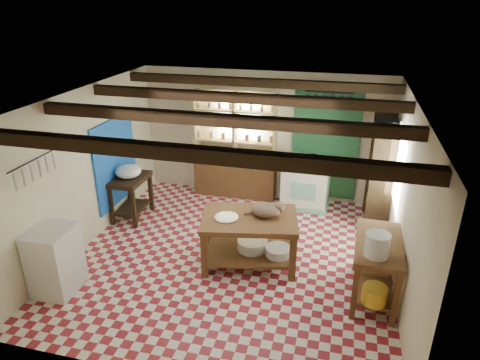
% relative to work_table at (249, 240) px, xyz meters
% --- Properties ---
extents(floor, '(5.00, 5.00, 0.02)m').
position_rel_work_table_xyz_m(floor, '(-0.30, 0.08, -0.42)').
color(floor, maroon).
rests_on(floor, ground).
extents(ceiling, '(5.00, 5.00, 0.02)m').
position_rel_work_table_xyz_m(ceiling, '(-0.30, 0.08, 2.19)').
color(ceiling, '#3F3F44').
rests_on(ceiling, wall_back).
extents(wall_back, '(5.00, 0.04, 2.60)m').
position_rel_work_table_xyz_m(wall_back, '(-0.30, 2.58, 0.89)').
color(wall_back, beige).
rests_on(wall_back, floor).
extents(wall_front, '(5.00, 0.04, 2.60)m').
position_rel_work_table_xyz_m(wall_front, '(-0.30, -2.42, 0.89)').
color(wall_front, beige).
rests_on(wall_front, floor).
extents(wall_left, '(0.04, 5.00, 2.60)m').
position_rel_work_table_xyz_m(wall_left, '(-2.80, 0.08, 0.89)').
color(wall_left, beige).
rests_on(wall_left, floor).
extents(wall_right, '(0.04, 5.00, 2.60)m').
position_rel_work_table_xyz_m(wall_right, '(2.20, 0.08, 0.89)').
color(wall_right, beige).
rests_on(wall_right, floor).
extents(ceiling_beams, '(5.00, 3.80, 0.15)m').
position_rel_work_table_xyz_m(ceiling_beams, '(-0.30, 0.08, 2.07)').
color(ceiling_beams, black).
rests_on(ceiling_beams, ceiling).
extents(blue_wall_patch, '(0.04, 1.40, 1.60)m').
position_rel_work_table_xyz_m(blue_wall_patch, '(-2.77, 0.98, 0.69)').
color(blue_wall_patch, blue).
rests_on(blue_wall_patch, wall_left).
extents(green_wall_patch, '(1.30, 0.04, 2.30)m').
position_rel_work_table_xyz_m(green_wall_patch, '(0.95, 2.55, 0.84)').
color(green_wall_patch, '#21542F').
rests_on(green_wall_patch, wall_back).
extents(window_back, '(0.90, 0.02, 0.80)m').
position_rel_work_table_xyz_m(window_back, '(-0.80, 2.56, 1.29)').
color(window_back, silver).
rests_on(window_back, wall_back).
extents(window_right, '(0.02, 1.30, 1.20)m').
position_rel_work_table_xyz_m(window_right, '(2.18, 1.08, 0.99)').
color(window_right, silver).
rests_on(window_right, wall_right).
extents(utensil_rail, '(0.06, 0.90, 0.28)m').
position_rel_work_table_xyz_m(utensil_rail, '(-2.74, -1.12, 1.37)').
color(utensil_rail, black).
rests_on(utensil_rail, wall_left).
extents(pot_rack, '(0.86, 0.12, 0.36)m').
position_rel_work_table_xyz_m(pot_rack, '(0.95, 2.13, 1.77)').
color(pot_rack, black).
rests_on(pot_rack, ceiling).
extents(shelving_unit, '(1.70, 0.34, 2.20)m').
position_rel_work_table_xyz_m(shelving_unit, '(-0.85, 2.39, 0.69)').
color(shelving_unit, tan).
rests_on(shelving_unit, floor).
extents(tall_rack, '(0.40, 0.86, 2.00)m').
position_rel_work_table_xyz_m(tall_rack, '(1.98, 1.88, 0.59)').
color(tall_rack, black).
rests_on(tall_rack, floor).
extents(work_table, '(1.60, 1.22, 0.82)m').
position_rel_work_table_xyz_m(work_table, '(0.00, 0.00, 0.00)').
color(work_table, brown).
rests_on(work_table, floor).
extents(stove, '(0.95, 0.67, 0.89)m').
position_rel_work_table_xyz_m(stove, '(0.64, 2.23, 0.04)').
color(stove, white).
rests_on(stove, floor).
extents(prep_table, '(0.57, 0.82, 0.83)m').
position_rel_work_table_xyz_m(prep_table, '(-2.50, 0.93, 0.01)').
color(prep_table, black).
rests_on(prep_table, floor).
extents(white_cabinet, '(0.57, 0.68, 0.98)m').
position_rel_work_table_xyz_m(white_cabinet, '(-2.52, -1.32, 0.08)').
color(white_cabinet, silver).
rests_on(white_cabinet, floor).
extents(right_counter, '(0.66, 1.26, 0.89)m').
position_rel_work_table_xyz_m(right_counter, '(1.88, -0.37, 0.03)').
color(right_counter, brown).
rests_on(right_counter, floor).
extents(cat, '(0.55, 0.49, 0.21)m').
position_rel_work_table_xyz_m(cat, '(0.24, 0.10, 0.51)').
color(cat, '#8A6950').
rests_on(cat, work_table).
extents(steel_tray, '(0.43, 0.43, 0.02)m').
position_rel_work_table_xyz_m(steel_tray, '(-0.33, -0.12, 0.42)').
color(steel_tray, '#A5A6AD').
rests_on(steel_tray, work_table).
extents(basin_large, '(0.56, 0.56, 0.17)m').
position_rel_work_table_xyz_m(basin_large, '(0.04, 0.06, -0.11)').
color(basin_large, silver).
rests_on(basin_large, work_table).
extents(basin_small, '(0.46, 0.46, 0.14)m').
position_rel_work_table_xyz_m(basin_small, '(0.46, -0.01, -0.12)').
color(basin_small, silver).
rests_on(basin_small, work_table).
extents(kettle_left, '(0.20, 0.20, 0.21)m').
position_rel_work_table_xyz_m(kettle_left, '(0.39, 2.24, 0.59)').
color(kettle_left, '#A5A6AD').
rests_on(kettle_left, stove).
extents(kettle_right, '(0.18, 0.18, 0.21)m').
position_rel_work_table_xyz_m(kettle_right, '(0.74, 2.22, 0.59)').
color(kettle_right, black).
rests_on(kettle_right, stove).
extents(enamel_bowl, '(0.47, 0.47, 0.23)m').
position_rel_work_table_xyz_m(enamel_bowl, '(-2.50, 0.93, 0.54)').
color(enamel_bowl, silver).
rests_on(enamel_bowl, prep_table).
extents(white_bucket, '(0.32, 0.32, 0.31)m').
position_rel_work_table_xyz_m(white_bucket, '(1.82, -0.72, 0.63)').
color(white_bucket, silver).
rests_on(white_bucket, right_counter).
extents(wicker_basket, '(0.44, 0.36, 0.30)m').
position_rel_work_table_xyz_m(wicker_basket, '(1.89, -0.07, -0.02)').
color(wicker_basket, '#A98744').
rests_on(wicker_basket, right_counter).
extents(yellow_tub, '(0.33, 0.33, 0.23)m').
position_rel_work_table_xyz_m(yellow_tub, '(1.86, -0.82, -0.06)').
color(yellow_tub, gold).
rests_on(yellow_tub, right_counter).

